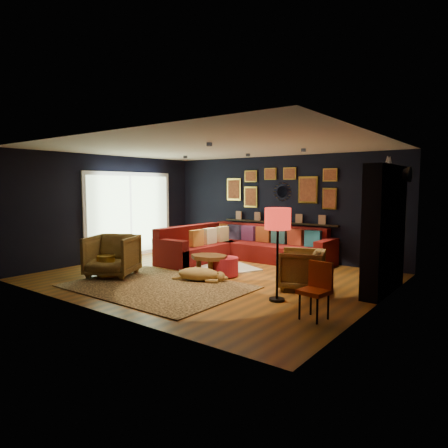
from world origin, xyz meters
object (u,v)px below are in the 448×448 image
Objects in this scene: dog at (199,272)px; pouf at (225,266)px; armchair_right at (301,267)px; sectional at (238,248)px; coffee_table at (209,259)px; floor_lamp at (278,223)px; gold_stool at (106,267)px; armchair_left at (112,254)px; orange_chair at (317,286)px.

pouf is at bearing 54.18° from dog.
sectional is at bearing -141.57° from armchair_right.
floor_lamp reaches higher than coffee_table.
pouf is 0.37× the size of floor_lamp.
sectional reaches higher than gold_stool.
gold_stool is (-1.06, -3.13, -0.10)m from sectional.
armchair_right is 0.53× the size of floor_lamp.
armchair_left is at bearing -179.98° from dog.
armchair_right is at bearing 6.08° from coffee_table.
sectional reaches higher than coffee_table.
floor_lamp is at bearing -27.18° from pouf.
gold_stool is 1.92m from dog.
armchair_left is 1.18× the size of orange_chair.
pouf is 0.50× the size of dog.
sectional is 2.95m from armchair_right.
floor_lamp is (2.51, -2.49, 0.93)m from sectional.
gold_stool is 0.30× the size of floor_lamp.
armchair_left is 3.81m from armchair_right.
coffee_table reaches higher than dog.
floor_lamp reaches higher than dog.
gold_stool is at bearing -168.96° from orange_chair.
orange_chair is at bearing 3.01° from gold_stool.
coffee_table is (0.53, -1.79, 0.03)m from sectional.
coffee_table is 1.97m from armchair_right.
armchair_left is 0.28m from gold_stool.
orange_chair is 0.71× the size of dog.
floor_lamp is at bearing 10.28° from gold_stool.
floor_lamp is (3.56, 0.50, 0.79)m from armchair_left.
armchair_right is 1.25m from floor_lamp.
coffee_table reaches higher than pouf.
sectional is 4.31× the size of armchair_right.
sectional reaches higher than pouf.
floor_lamp is at bearing -44.76° from sectional.
sectional is at bearing 116.31° from pouf.
armchair_right is at bearing 91.24° from floor_lamp.
pouf is 1.70m from armchair_right.
pouf is at bearing -108.19° from armchair_right.
armchair_left is 1.18× the size of armchair_right.
orange_chair is (3.37, -2.90, 0.14)m from sectional.
armchair_left is at bearing -142.75° from coffee_table.
orange_chair reaches higher than pouf.
dog is at bearing 172.86° from floor_lamp.
armchair_right is at bearing -32.39° from sectional.
floor_lamp is at bearing -19.46° from coffee_table.
coffee_table is at bearing 81.58° from dog.
orange_chair is at bearing -36.57° from dog.
gold_stool is at bearing -169.72° from floor_lamp.
armchair_left is (-1.05, -2.98, 0.14)m from sectional.
sectional is at bearing 43.60° from armchair_left.
armchair_left is at bearing 86.61° from gold_stool.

